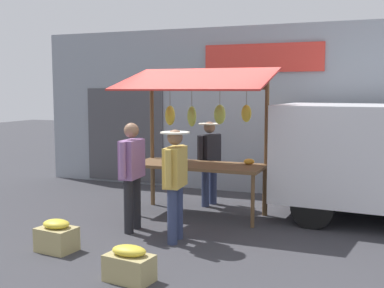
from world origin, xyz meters
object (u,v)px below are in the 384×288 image
market_stall (198,125)px  shopper_in_grey_tee (132,169)px  produce_crate_side (57,237)px  vendor_with_sunhat (209,157)px  produce_crate_near (129,265)px  shopper_with_ponytail (175,176)px

market_stall → shopper_in_grey_tee: (0.59, 1.25, -0.59)m
produce_crate_side → market_stall: bearing=-113.9°
market_stall → produce_crate_side: market_stall is taller
market_stall → produce_crate_side: (1.08, 2.43, -1.34)m
vendor_with_sunhat → market_stall: bearing=18.6°
vendor_with_sunhat → produce_crate_side: size_ratio=2.93×
market_stall → shopper_in_grey_tee: market_stall is taller
vendor_with_sunhat → shopper_in_grey_tee: shopper_in_grey_tee is taller
produce_crate_near → produce_crate_side: 1.49m
market_stall → vendor_with_sunhat: 0.96m
shopper_in_grey_tee → produce_crate_side: (0.49, 1.19, -0.75)m
shopper_in_grey_tee → vendor_with_sunhat: bearing=-18.4°
vendor_with_sunhat → produce_crate_near: (-0.36, 3.70, -0.71)m
produce_crate_near → market_stall: bearing=-84.1°
vendor_with_sunhat → produce_crate_near: vendor_with_sunhat is taller
market_stall → produce_crate_side: size_ratio=4.74×
produce_crate_near → produce_crate_side: size_ratio=1.09×
shopper_with_ponytail → produce_crate_near: size_ratio=2.75×
shopper_in_grey_tee → produce_crate_near: 2.09m
vendor_with_sunhat → shopper_with_ponytail: bearing=21.1°
shopper_with_ponytail → vendor_with_sunhat: bearing=1.9°
produce_crate_side → shopper_with_ponytail: bearing=-143.6°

